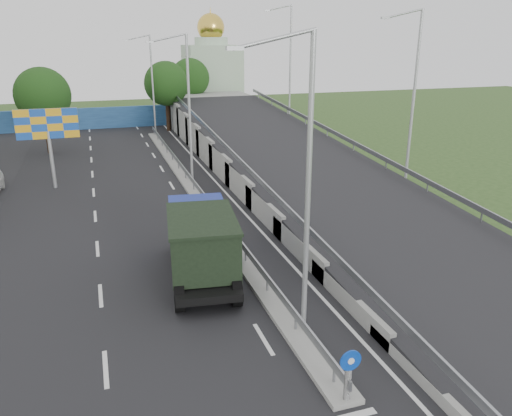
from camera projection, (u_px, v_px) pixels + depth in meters
name	position (u px, v px, depth m)	size (l,w,h in m)	color
road_surface	(158.00, 216.00, 29.43)	(26.00, 90.00, 0.04)	black
median	(194.00, 191.00, 33.87)	(1.00, 44.00, 0.20)	gray
overpass_ramp	(297.00, 159.00, 35.55)	(10.00, 50.00, 3.50)	gray
median_guardrail	(194.00, 182.00, 33.66)	(0.09, 44.00, 0.71)	gray
sign_bollard	(349.00, 375.00, 13.96)	(0.64, 0.23, 1.67)	black
lamp_post_near	(303.00, 176.00, 15.88)	(2.74, 0.18, 10.08)	#B2B5B7
lamp_post_mid	(186.00, 102.00, 33.85)	(2.74, 0.18, 10.08)	#B2B5B7
lamp_post_far	(150.00, 80.00, 51.82)	(2.74, 0.18, 10.08)	#B2B5B7
blue_wall	(111.00, 118.00, 57.49)	(30.00, 0.50, 2.40)	navy
church	(212.00, 74.00, 67.48)	(7.00, 7.00, 13.80)	#B2CCAD
billboard	(48.00, 128.00, 33.48)	(4.00, 0.24, 5.50)	#B2B5B7
tree_left_mid	(43.00, 95.00, 43.65)	(4.80, 4.80, 7.60)	black
tree_median_far	(166.00, 84.00, 54.38)	(4.80, 4.80, 7.60)	black
tree_ramp_far	(190.00, 78.00, 61.85)	(4.80, 4.80, 7.60)	black
dump_truck	(201.00, 240.00, 21.44)	(3.45, 7.29, 3.09)	black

